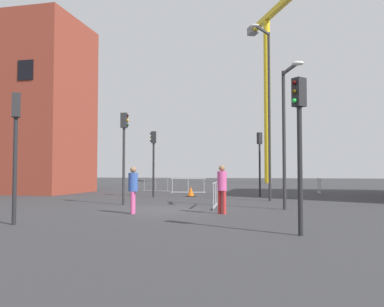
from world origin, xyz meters
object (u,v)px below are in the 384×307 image
Objects in this scene: streetlamp_short at (286,124)px; traffic_light_corner at (16,136)px; pedestrian_walking at (222,185)px; traffic_light_far at (299,129)px; pedestrian_waiting at (133,186)px; traffic_light_island at (124,143)px; traffic_light_crosswalk at (260,153)px; traffic_cone_by_barrier at (191,192)px; streetlamp_tall at (268,102)px; traffic_light_verge at (153,153)px; construction_crane at (268,71)px.

streetlamp_short reaches higher than traffic_light_corner.
streetlamp_short is at bearing 39.86° from pedestrian_walking.
streetlamp_short reaches higher than traffic_light_far.
pedestrian_waiting is at bearing -154.65° from streetlamp_short.
traffic_light_island is 1.09× the size of traffic_light_crosswalk.
traffic_light_crosswalk is at bearing 51.86° from traffic_light_island.
traffic_light_far is 15.63m from traffic_cone_by_barrier.
traffic_light_crosswalk is at bearing 7.30° from traffic_cone_by_barrier.
traffic_light_island is at bearing -149.53° from streetlamp_tall.
pedestrian_waiting is (2.25, 3.58, -1.58)m from traffic_light_corner.
traffic_light_verge is (-7.71, 6.53, -0.79)m from streetlamp_short.
streetlamp_tall is at bearing -88.15° from construction_crane.
traffic_light_corner is at bearing -121.90° from streetlamp_tall.
streetlamp_tall is 5.24× the size of pedestrian_waiting.
pedestrian_walking is (-2.56, 4.47, -1.53)m from traffic_light_far.
traffic_light_island reaches higher than pedestrian_walking.
streetlamp_tall is at bearing 100.48° from streetlamp_short.
traffic_light_far is 2.16× the size of pedestrian_walking.
construction_crane is 34.54m from traffic_light_verge.
construction_crane is 13.55× the size of pedestrian_waiting.
streetlamp_tall is 5.07× the size of pedestrian_walking.
traffic_light_crosswalk is 2.30× the size of pedestrian_waiting.
pedestrian_waiting reaches higher than traffic_cone_by_barrier.
traffic_light_verge is (0.01, 12.70, 0.08)m from traffic_light_corner.
streetlamp_short is at bearing -87.05° from construction_crane.
traffic_light_corner is (-5.75, -44.38, -12.58)m from construction_crane.
streetlamp_tall is 5.18m from streetlamp_short.
construction_crane reaches higher than pedestrian_waiting.
traffic_light_verge is at bearing 165.82° from streetlamp_tall.
construction_crane reaches higher than streetlamp_tall.
traffic_light_crosswalk is (-0.64, 3.60, -2.52)m from streetlamp_tall.
streetlamp_tall reaches higher than pedestrian_waiting.
traffic_light_far is at bearing -1.60° from traffic_light_corner.
streetlamp_short is at bearing 25.35° from pedestrian_waiting.
streetlamp_tall is 2.26× the size of traffic_light_verge.
pedestrian_waiting is at bearing -94.90° from construction_crane.
traffic_light_island reaches higher than traffic_cone_by_barrier.
traffic_light_crosswalk is at bearing 70.27° from pedestrian_waiting.
traffic_light_island is 7.20× the size of traffic_cone_by_barrier.
streetlamp_short reaches higher than traffic_light_island.
pedestrian_waiting is 10.49m from traffic_cone_by_barrier.
traffic_light_crosswalk is 11.80m from pedestrian_waiting.
traffic_light_crosswalk is (5.80, 7.38, -0.21)m from traffic_light_island.
traffic_light_corner is 6.45× the size of traffic_cone_by_barrier.
traffic_light_far is at bearing -83.18° from traffic_light_crosswalk.
traffic_light_verge is 2.24× the size of pedestrian_walking.
construction_crane is at bearing 90.86° from traffic_light_crosswalk.
traffic_light_crosswalk reaches higher than traffic_cone_by_barrier.
construction_crane is 5.86× the size of traffic_light_verge.
streetlamp_short is at bearing 92.20° from traffic_light_far.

